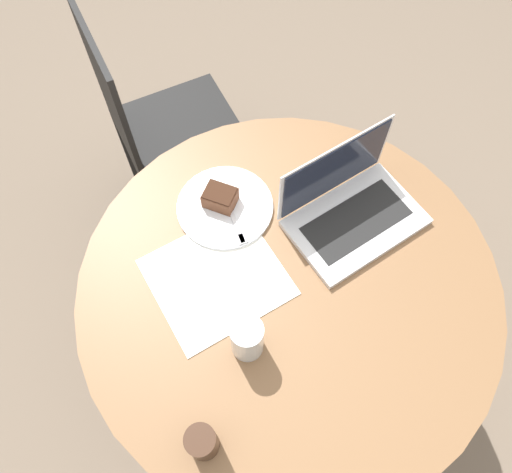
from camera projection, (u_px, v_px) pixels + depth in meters
The scene contains 10 objects.
ground_plane at pixel (278, 357), 1.90m from camera, with size 12.00×12.00×0.00m, color #6B5B4C.
dining_table at pixel (287, 300), 1.35m from camera, with size 1.05×1.05×0.75m.
chair at pixel (160, 130), 1.80m from camera, with size 0.57×0.57×0.95m.
paper_document at pixel (217, 277), 1.24m from camera, with size 0.42×0.41×0.00m.
plate at pixel (225, 207), 1.33m from camera, with size 0.26×0.26×0.01m.
cake_slice at pixel (220, 197), 1.30m from camera, with size 0.10×0.09×0.05m.
fork at pixel (235, 222), 1.30m from camera, with size 0.08×0.17×0.00m.
coffee_glass at pixel (202, 442), 1.01m from camera, with size 0.06×0.06×0.11m.
water_glass at pixel (247, 338), 1.10m from camera, with size 0.07×0.07×0.13m.
laptop at pixel (350, 209), 1.29m from camera, with size 0.41×0.38×0.21m.
Camera 1 is at (-0.06, -0.47, 1.89)m, focal length 35.00 mm.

